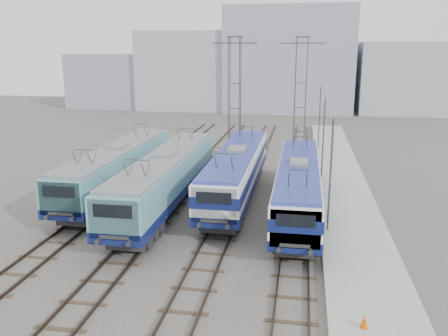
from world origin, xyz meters
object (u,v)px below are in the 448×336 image
at_px(catenary_tower_east, 300,91).
at_px(catenary_tower_west, 235,92).
at_px(locomotive_center_left, 165,177).
at_px(mast_rear, 319,120).
at_px(locomotive_far_right, 298,184).
at_px(mast_front, 330,178).
at_px(safety_cone, 364,322).
at_px(mast_mid, 323,140).
at_px(locomotive_far_left, 118,166).
at_px(locomotive_center_right, 237,169).

bearing_deg(catenary_tower_east, catenary_tower_west, -162.90).
bearing_deg(locomotive_center_left, mast_rear, 62.87).
distance_m(locomotive_far_right, mast_rear, 21.20).
bearing_deg(mast_front, catenary_tower_west, 113.27).
height_order(locomotive_far_right, mast_rear, mast_rear).
bearing_deg(safety_cone, mast_mid, 92.44).
bearing_deg(locomotive_center_left, catenary_tower_east, 65.47).
distance_m(locomotive_far_left, locomotive_far_right, 13.74).
distance_m(catenary_tower_west, mast_front, 22.00).
bearing_deg(mast_rear, locomotive_center_left, -117.13).
bearing_deg(mast_rear, mast_mid, -90.00).
height_order(catenary_tower_east, mast_front, catenary_tower_east).
bearing_deg(mast_mid, locomotive_far_right, -101.52).
bearing_deg(mast_front, locomotive_center_left, 165.41).
bearing_deg(mast_mid, mast_front, -90.00).
distance_m(locomotive_center_right, mast_rear, 19.30).
bearing_deg(locomotive_far_right, safety_cone, -78.07).
relative_size(locomotive_center_right, catenary_tower_west, 1.50).
relative_size(locomotive_center_left, locomotive_center_right, 1.03).
bearing_deg(locomotive_center_left, safety_cone, -48.16).
height_order(locomotive_center_right, catenary_tower_west, catenary_tower_west).
bearing_deg(locomotive_center_left, mast_mid, 40.22).
xyz_separation_m(locomotive_center_right, mast_front, (6.35, -5.82, 1.20)).
bearing_deg(locomotive_far_right, catenary_tower_west, 111.56).
relative_size(locomotive_far_left, locomotive_center_right, 1.00).
relative_size(locomotive_far_left, catenary_tower_west, 1.50).
bearing_deg(locomotive_center_left, locomotive_far_left, 149.60).
bearing_deg(locomotive_far_left, mast_front, -19.60).
relative_size(locomotive_far_left, locomotive_far_right, 1.04).
bearing_deg(catenary_tower_west, mast_mid, -42.93).
xyz_separation_m(mast_front, safety_cone, (0.95, -10.36, -2.93)).
bearing_deg(catenary_tower_east, safety_cone, -84.61).
distance_m(mast_front, safety_cone, 10.81).
distance_m(locomotive_center_left, locomotive_far_right, 9.00).
height_order(locomotive_far_left, mast_front, mast_front).
relative_size(locomotive_far_left, mast_rear, 2.57).
xyz_separation_m(mast_front, mast_rear, (0.00, 24.00, 0.00)).
height_order(locomotive_center_right, safety_cone, locomotive_center_right).
height_order(locomotive_far_left, locomotive_center_left, locomotive_center_left).
bearing_deg(locomotive_center_right, mast_rear, 70.75).
relative_size(catenary_tower_west, safety_cone, 22.62).
distance_m(mast_front, mast_mid, 12.00).
bearing_deg(locomotive_far_left, locomotive_far_right, -10.68).
height_order(mast_front, mast_mid, same).
distance_m(catenary_tower_east, mast_rear, 4.28).
height_order(mast_rear, safety_cone, mast_rear).
bearing_deg(safety_cone, locomotive_center_right, 114.30).
relative_size(locomotive_far_left, safety_cone, 33.90).
height_order(locomotive_center_right, catenary_tower_east, catenary_tower_east).
height_order(locomotive_center_right, mast_rear, mast_rear).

